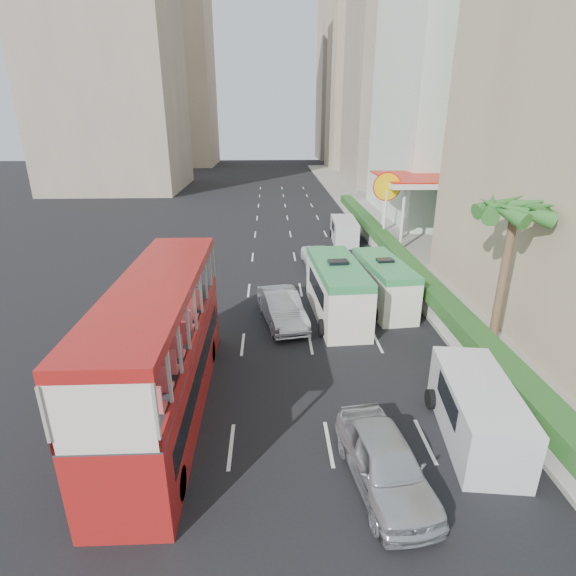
{
  "coord_description": "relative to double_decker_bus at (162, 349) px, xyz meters",
  "views": [
    {
      "loc": [
        -2.22,
        -13.85,
        10.06
      ],
      "look_at": [
        -1.5,
        4.0,
        3.2
      ],
      "focal_mm": 28.0,
      "sensor_mm": 36.0,
      "label": 1
    }
  ],
  "objects": [
    {
      "name": "double_decker_bus",
      "position": [
        0.0,
        0.0,
        0.0
      ],
      "size": [
        2.5,
        11.0,
        5.06
      ],
      "primitive_type": "cube",
      "color": "#A11816",
      "rests_on": "ground"
    },
    {
      "name": "car_silver_lane_b",
      "position": [
        6.97,
        -3.77,
        -2.53
      ],
      "size": [
        2.56,
        4.94,
        1.61
      ],
      "primitive_type": "imported",
      "rotation": [
        0.0,
        0.0,
        0.14
      ],
      "color": "#B4B6BB",
      "rests_on": "ground"
    },
    {
      "name": "tower_far_b",
      "position": [
        23.0,
        104.0,
        17.47
      ],
      "size": [
        14.0,
        14.0,
        40.0
      ],
      "primitive_type": "cube",
      "color": "tan",
      "rests_on": "ground"
    },
    {
      "name": "panel_van_far",
      "position": [
        10.05,
        23.23,
        -1.57
      ],
      "size": [
        2.11,
        4.86,
        1.92
      ],
      "primitive_type": "cube",
      "rotation": [
        0.0,
        0.0,
        -0.04
      ],
      "color": "silver",
      "rests_on": "ground"
    },
    {
      "name": "palm_tree",
      "position": [
        13.8,
        4.0,
        0.85
      ],
      "size": [
        0.36,
        0.36,
        6.4
      ],
      "primitive_type": "cylinder",
      "color": "brown",
      "rests_on": "sidewalk"
    },
    {
      "name": "minibus_far",
      "position": [
        10.03,
        9.35,
        -1.22
      ],
      "size": [
        2.58,
        6.07,
        2.61
      ],
      "primitive_type": "cube",
      "rotation": [
        0.0,
        0.0,
        0.11
      ],
      "color": "silver",
      "rests_on": "ground"
    },
    {
      "name": "ground_plane",
      "position": [
        6.0,
        0.0,
        -2.53
      ],
      "size": [
        200.0,
        200.0,
        0.0
      ],
      "primitive_type": "plane",
      "color": "black",
      "rests_on": "ground"
    },
    {
      "name": "hedge",
      "position": [
        12.2,
        14.0,
        -1.0
      ],
      "size": [
        1.1,
        44.0,
        0.7
      ],
      "primitive_type": "cube",
      "color": "#2D6626",
      "rests_on": "kerb_wall"
    },
    {
      "name": "tower_far_a",
      "position": [
        23.0,
        82.0,
        19.47
      ],
      "size": [
        14.0,
        14.0,
        44.0
      ],
      "primitive_type": "cube",
      "color": "tan",
      "rests_on": "ground"
    },
    {
      "name": "tower_mid",
      "position": [
        24.0,
        58.0,
        22.47
      ],
      "size": [
        16.0,
        16.0,
        50.0
      ],
      "primitive_type": "cube",
      "color": "tan",
      "rests_on": "ground"
    },
    {
      "name": "van_asset",
      "position": [
        7.2,
        16.7,
        -2.53
      ],
      "size": [
        2.37,
        4.69,
        1.27
      ],
      "primitive_type": "imported",
      "rotation": [
        0.0,
        0.0,
        0.06
      ],
      "color": "silver",
      "rests_on": "ground"
    },
    {
      "name": "sidewalk",
      "position": [
        15.0,
        25.0,
        -2.44
      ],
      "size": [
        6.0,
        120.0,
        0.18
      ],
      "primitive_type": "cube",
      "color": "#99968C",
      "rests_on": "ground"
    },
    {
      "name": "tower_left_b",
      "position": [
        -16.0,
        90.0,
        20.47
      ],
      "size": [
        16.0,
        16.0,
        46.0
      ],
      "primitive_type": "cube",
      "color": "tan",
      "rests_on": "ground"
    },
    {
      "name": "minibus_near",
      "position": [
        7.24,
        8.02,
        -1.05
      ],
      "size": [
        2.67,
        6.82,
        2.96
      ],
      "primitive_type": "cube",
      "rotation": [
        0.0,
        0.0,
        0.07
      ],
      "color": "silver",
      "rests_on": "ground"
    },
    {
      "name": "shell_station",
      "position": [
        16.0,
        23.0,
        0.22
      ],
      "size": [
        6.5,
        8.0,
        5.5
      ],
      "primitive_type": "cube",
      "color": "silver",
      "rests_on": "ground"
    },
    {
      "name": "car_silver_lane_a",
      "position": [
        4.32,
        7.35,
        -2.53
      ],
      "size": [
        2.71,
        5.24,
        1.64
      ],
      "primitive_type": "imported",
      "rotation": [
        0.0,
        0.0,
        0.2
      ],
      "color": "#B4B6BB",
      "rests_on": "ground"
    },
    {
      "name": "kerb_wall",
      "position": [
        12.2,
        14.0,
        -1.85
      ],
      "size": [
        0.3,
        44.0,
        1.0
      ],
      "primitive_type": "cube",
      "color": "silver",
      "rests_on": "sidewalk"
    },
    {
      "name": "panel_van_near",
      "position": [
        10.48,
        -1.8,
        -1.53
      ],
      "size": [
        2.63,
        5.23,
        2.01
      ],
      "primitive_type": "cube",
      "rotation": [
        0.0,
        0.0,
        -0.13
      ],
      "color": "silver",
      "rests_on": "ground"
    }
  ]
}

